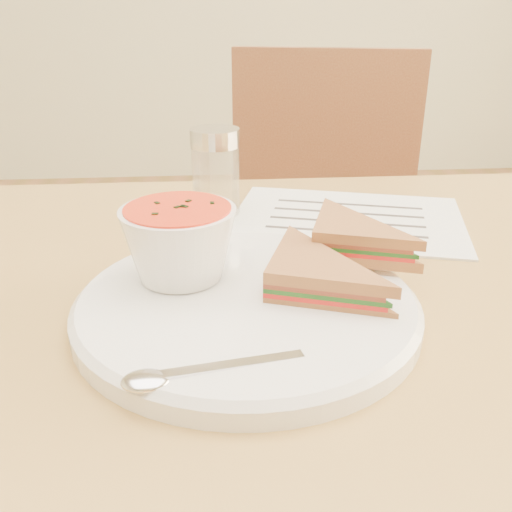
{
  "coord_description": "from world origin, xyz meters",
  "views": [
    {
      "loc": [
        -0.07,
        -0.53,
        1.01
      ],
      "look_at": [
        -0.03,
        -0.06,
        0.8
      ],
      "focal_mm": 40.0,
      "sensor_mm": 36.0,
      "label": 1
    }
  ],
  "objects_px": {
    "soup_bowl": "(180,247)",
    "condiment_shaker": "(216,173)",
    "chair_far": "(314,285)",
    "plate": "(247,308)"
  },
  "relations": [
    {
      "from": "soup_bowl",
      "to": "condiment_shaker",
      "type": "xyz_separation_m",
      "value": [
        0.04,
        0.23,
        0.0
      ]
    },
    {
      "from": "chair_far",
      "to": "soup_bowl",
      "type": "relative_size",
      "value": 8.65
    },
    {
      "from": "plate",
      "to": "chair_far",
      "type": "bearing_deg",
      "value": 73.35
    },
    {
      "from": "condiment_shaker",
      "to": "soup_bowl",
      "type": "bearing_deg",
      "value": -99.38
    },
    {
      "from": "plate",
      "to": "condiment_shaker",
      "type": "height_order",
      "value": "condiment_shaker"
    },
    {
      "from": "chair_far",
      "to": "condiment_shaker",
      "type": "relative_size",
      "value": 8.06
    },
    {
      "from": "chair_far",
      "to": "plate",
      "type": "relative_size",
      "value": 2.99
    },
    {
      "from": "plate",
      "to": "condiment_shaker",
      "type": "bearing_deg",
      "value": 94.5
    },
    {
      "from": "chair_far",
      "to": "soup_bowl",
      "type": "distance_m",
      "value": 0.71
    },
    {
      "from": "plate",
      "to": "condiment_shaker",
      "type": "relative_size",
      "value": 2.69
    }
  ]
}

